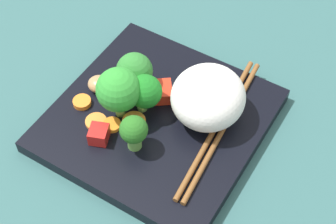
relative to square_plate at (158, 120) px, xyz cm
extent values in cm
cube|color=#305C5B|center=(0.00, 0.00, -1.94)|extent=(110.00, 110.00, 2.00)
cube|color=black|center=(0.00, 0.00, 0.00)|extent=(25.57, 25.57, 1.88)
ellipsoid|color=white|center=(3.27, -5.17, 4.30)|extent=(10.87, 10.50, 6.72)
cylinder|color=#7DB655|center=(-0.30, 2.07, 2.06)|extent=(1.40, 1.81, 2.45)
sphere|color=#1B7520|center=(-0.10, 1.78, 4.57)|extent=(4.25, 4.25, 4.25)
cylinder|color=#7DBE50|center=(2.38, 4.67, 1.95)|extent=(2.28, 2.39, 2.22)
sphere|color=#2F7B30|center=(2.23, 4.73, 4.56)|extent=(4.68, 4.68, 4.68)
cylinder|color=#62A148|center=(-5.37, -0.20, 2.01)|extent=(2.02, 2.06, 2.17)
sphere|color=#286921|center=(-5.38, 0.09, 4.29)|extent=(3.38, 3.38, 3.38)
cylinder|color=#7CB34F|center=(-2.16, 4.19, 2.49)|extent=(1.84, 1.85, 3.16)
sphere|color=green|center=(-2.09, 4.18, 5.56)|extent=(5.49, 5.49, 5.49)
cylinder|color=orange|center=(-4.85, 6.06, 1.16)|extent=(3.50, 3.50, 0.44)
cylinder|color=orange|center=(-2.49, 1.98, 1.22)|extent=(3.86, 3.86, 0.55)
cylinder|color=orange|center=(-4.28, 4.06, 1.21)|extent=(2.97, 2.97, 0.54)
cylinder|color=orange|center=(-0.21, 6.66, 1.32)|extent=(2.92, 2.92, 0.76)
cylinder|color=orange|center=(-3.23, 9.36, 1.28)|extent=(3.28, 3.28, 0.68)
cube|color=red|center=(-6.64, 4.29, 1.88)|extent=(3.01, 2.89, 1.88)
cube|color=red|center=(3.02, 1.19, 1.80)|extent=(4.01, 3.86, 1.71)
ellipsoid|color=tan|center=(0.04, 8.84, 1.87)|extent=(3.51, 3.71, 1.86)
ellipsoid|color=tan|center=(2.64, 6.71, 1.64)|extent=(2.60, 2.27, 1.39)
cylinder|color=brown|center=(2.24, -8.09, 1.27)|extent=(23.42, 2.20, 0.66)
cylinder|color=brown|center=(2.18, -7.15, 1.27)|extent=(23.42, 2.20, 0.66)
camera|label=1|loc=(-34.23, -21.42, 52.75)|focal=55.88mm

